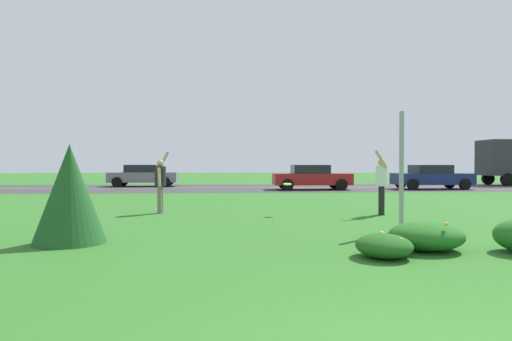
# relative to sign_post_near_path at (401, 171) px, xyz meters

# --- Properties ---
(ground_plane) EXTENTS (120.00, 120.00, 0.00)m
(ground_plane) POSITION_rel_sign_post_near_path_xyz_m (-2.36, 5.52, -1.35)
(ground_plane) COLOR #2D6B23
(highway_strip) EXTENTS (120.00, 9.64, 0.01)m
(highway_strip) POSITION_rel_sign_post_near_path_xyz_m (-2.36, 18.02, -1.34)
(highway_strip) COLOR #38383A
(highway_strip) RESTS_ON ground
(highway_center_stripe) EXTENTS (120.00, 0.16, 0.00)m
(highway_center_stripe) POSITION_rel_sign_post_near_path_xyz_m (-2.36, 18.02, -1.34)
(highway_center_stripe) COLOR yellow
(highway_center_stripe) RESTS_ON ground
(daylily_clump_mid_right) EXTENTS (0.90, 0.96, 0.38)m
(daylily_clump_mid_right) POSITION_rel_sign_post_near_path_xyz_m (-1.40, -2.75, -1.16)
(daylily_clump_mid_right) COLOR #1E5619
(daylily_clump_mid_right) RESTS_ON ground
(daylily_clump_mid_center) EXTENTS (1.28, 1.23, 0.55)m
(daylily_clump_mid_center) POSITION_rel_sign_post_near_path_xyz_m (-0.43, -2.18, -1.10)
(daylily_clump_mid_center) COLOR #23661E
(daylily_clump_mid_center) RESTS_ON ground
(sign_post_near_path) EXTENTS (0.07, 0.10, 2.69)m
(sign_post_near_path) POSITION_rel_sign_post_near_path_xyz_m (0.00, 0.00, 0.00)
(sign_post_near_path) COLOR #93969B
(sign_post_near_path) RESTS_ON ground
(evergreen_shrub_side) EXTENTS (1.35, 1.35, 1.89)m
(evergreen_shrub_side) POSITION_rel_sign_post_near_path_xyz_m (-6.90, -1.09, -0.40)
(evergreen_shrub_side) COLOR #1E5123
(evergreen_shrub_side) RESTS_ON ground
(person_thrower_dark_shirt) EXTENTS (0.43, 0.51, 1.90)m
(person_thrower_dark_shirt) POSITION_rel_sign_post_near_path_xyz_m (-5.95, 3.93, -0.36)
(person_thrower_dark_shirt) COLOR #232328
(person_thrower_dark_shirt) RESTS_ON ground
(person_catcher_white_shirt) EXTENTS (0.45, 0.51, 1.92)m
(person_catcher_white_shirt) POSITION_rel_sign_post_near_path_xyz_m (0.64, 3.07, -0.34)
(person_catcher_white_shirt) COLOR silver
(person_catcher_white_shirt) RESTS_ON ground
(frisbee_lime) EXTENTS (0.26, 0.26, 0.06)m
(frisbee_lime) POSITION_rel_sign_post_near_path_xyz_m (-2.14, 3.21, -0.44)
(frisbee_lime) COLOR #8CD133
(car_gray_center_left) EXTENTS (4.50, 2.00, 1.45)m
(car_gray_center_left) POSITION_rel_sign_post_near_path_xyz_m (-9.52, 20.19, -0.61)
(car_gray_center_left) COLOR slate
(car_gray_center_left) RESTS_ON ground
(car_red_center_right) EXTENTS (4.50, 2.00, 1.45)m
(car_red_center_right) POSITION_rel_sign_post_near_path_xyz_m (1.02, 15.85, -0.61)
(car_red_center_right) COLOR maroon
(car_red_center_right) RESTS_ON ground
(car_navy_rightmost) EXTENTS (4.50, 2.00, 1.45)m
(car_navy_rightmost) POSITION_rel_sign_post_near_path_xyz_m (8.29, 15.85, -0.61)
(car_navy_rightmost) COLOR navy
(car_navy_rightmost) RESTS_ON ground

